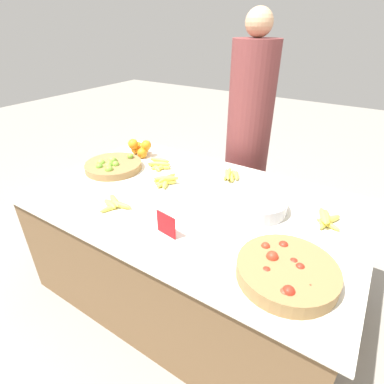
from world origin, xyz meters
The scene contains 13 objects.
ground_plane centered at (0.00, 0.00, 0.00)m, with size 12.00×12.00×0.00m, color gray.
market_table centered at (0.00, 0.00, 0.35)m, with size 1.84×1.14×0.70m.
lime_bowl centered at (-0.67, 0.04, 0.72)m, with size 0.38×0.38×0.09m.
tomato_basket centered at (0.64, -0.30, 0.73)m, with size 0.39×0.39×0.09m.
orange_pile centered at (-0.68, 0.34, 0.75)m, with size 0.21×0.17×0.13m.
metal_bowl centered at (0.36, 0.10, 0.73)m, with size 0.30×0.30×0.08m.
price_sign centered at (0.07, -0.34, 0.75)m, with size 0.12×0.02×0.12m.
banana_bunch_front_right centered at (0.69, 0.17, 0.72)m, with size 0.14×0.17×0.06m.
banana_bunch_middle_left centered at (-0.32, -0.29, 0.71)m, with size 0.20×0.17×0.03m.
banana_bunch_middle_right centered at (-0.42, 0.23, 0.72)m, with size 0.18×0.14×0.06m.
banana_bunch_back_center centered at (0.06, 0.37, 0.72)m, with size 0.13×0.19×0.05m.
banana_bunch_front_left centered at (-0.24, 0.07, 0.72)m, with size 0.15×0.18×0.06m.
vendor_person centered at (-0.05, 0.88, 0.77)m, with size 0.33×0.33×1.66m.
Camera 1 is at (0.79, -1.22, 1.58)m, focal length 28.00 mm.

